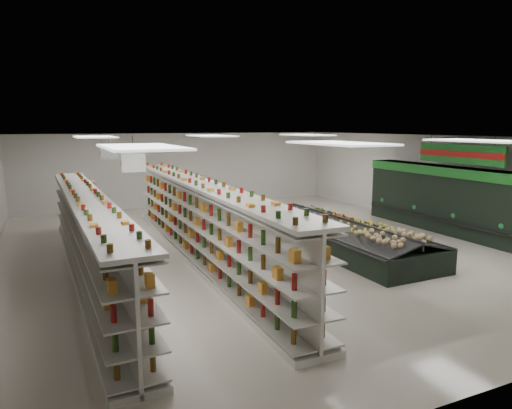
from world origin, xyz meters
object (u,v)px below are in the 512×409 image
gondola_center (200,224)px  produce_island (344,235)px  gondola_left (89,240)px  shopper_main (259,236)px  soda_endcap (191,196)px  shopper_background (93,204)px

gondola_center → produce_island: size_ratio=1.94×
gondola_left → shopper_main: 3.99m
gondola_left → soda_endcap: (4.46, 6.77, -0.20)m
gondola_center → soda_endcap: gondola_center is taller
gondola_left → gondola_center: (2.81, 0.26, 0.06)m
shopper_background → gondola_left: bearing=169.9°
soda_endcap → gondola_left: bearing=-123.4°
shopper_background → produce_island: bearing=-136.3°
gondola_center → shopper_main: 1.97m
shopper_main → shopper_background: bearing=-97.8°
shopper_background → gondola_center: bearing=-159.8°
gondola_center → gondola_left: bearing=-174.4°
soda_endcap → shopper_background: bearing=-158.7°
gondola_left → gondola_center: bearing=3.8°
gondola_center → produce_island: (4.04, -0.75, -0.53)m
shopper_main → shopper_background: shopper_main is taller
soda_endcap → shopper_main: 8.31m
gondola_center → produce_island: 4.15m
gondola_left → shopper_background: (0.57, 5.26, -0.02)m
soda_endcap → shopper_main: (-0.76, -8.27, 0.25)m
gondola_center → produce_island: bearing=-10.1°
produce_island → shopper_main: shopper_main is taller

